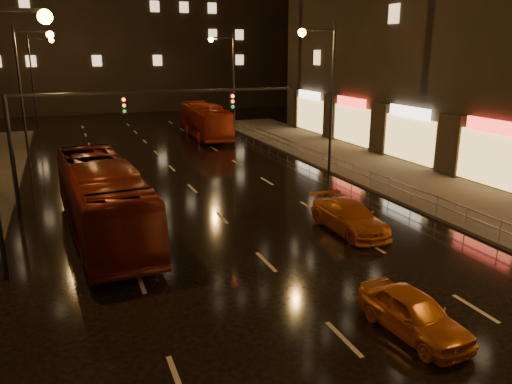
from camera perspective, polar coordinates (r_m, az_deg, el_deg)
ground at (r=29.23m, az=-6.33°, el=-0.57°), size 140.00×140.00×0.00m
sidewalk_right at (r=31.32m, az=20.89°, el=-0.28°), size 7.00×70.00×0.15m
traffic_signal at (r=27.44m, az=-16.98°, el=7.89°), size 15.31×0.32×6.20m
railing_right at (r=31.38m, az=12.91°, el=1.96°), size 0.05×56.00×1.00m
bus_red at (r=23.76m, az=-17.15°, el=-0.73°), size 3.67×12.43×3.42m
bus_curb at (r=49.82m, az=-5.90°, el=8.11°), size 3.12×11.66×3.22m
taxi_near at (r=15.97m, az=17.57°, el=-13.08°), size 1.88×4.01×1.33m
taxi_far at (r=23.79m, az=10.62°, el=-2.82°), size 2.10×4.87×1.40m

